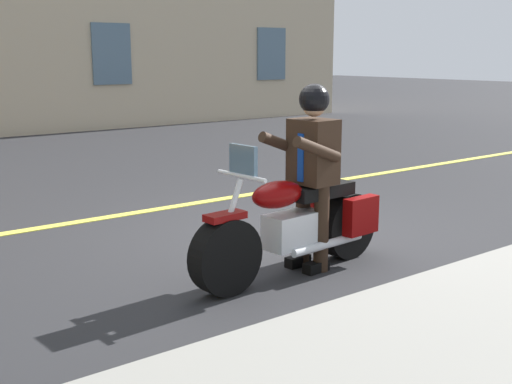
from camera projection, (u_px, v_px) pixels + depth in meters
The scene contains 4 objects.
ground_plane at pixel (284, 237), 7.31m from camera, with size 80.00×80.00×0.00m, color #28282B.
lane_center_stripe at pixel (190, 204), 8.86m from camera, with size 60.00×0.16×0.01m, color #E5DB4C.
motorcycle_main at pixel (297, 226), 6.02m from camera, with size 2.22×0.69×1.26m.
rider_main at pixel (312, 161), 6.03m from camera, with size 0.65×0.58×1.74m.
Camera 1 is at (4.54, 5.40, 2.00)m, focal length 45.89 mm.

